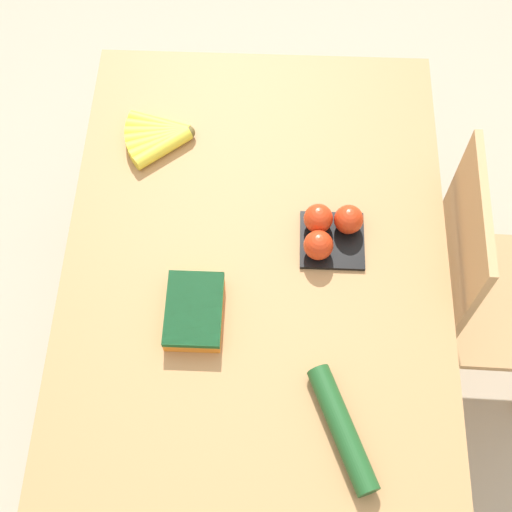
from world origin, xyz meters
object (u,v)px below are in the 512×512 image
Objects in this scene: banana_bunch at (160,137)px; tomato_pack at (329,230)px; carrot_bag at (194,311)px; cucumber_near at (342,429)px; chair at (480,290)px.

tomato_pack reaches higher than banana_bunch.
cucumber_near is at bearing 52.34° from carrot_bag.
carrot_bag reaches higher than banana_bunch.
cucumber_near reaches higher than carrot_bag.
chair is at bearing 90.16° from tomato_pack.
carrot_bag is (0.22, -0.31, -0.01)m from tomato_pack.
banana_bunch is 1.01× the size of carrot_bag.
cucumber_near is (0.48, 0.02, -0.01)m from tomato_pack.
cucumber_near is at bearing 139.52° from chair.
chair reaches higher than carrot_bag.
carrot_bag is (0.50, 0.13, 0.01)m from banana_bunch.
chair is at bearing 138.28° from cucumber_near.
chair is 0.71m from cucumber_near.
banana_bunch is (-0.28, -0.89, 0.29)m from chair.
chair is at bearing 106.10° from carrot_bag.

